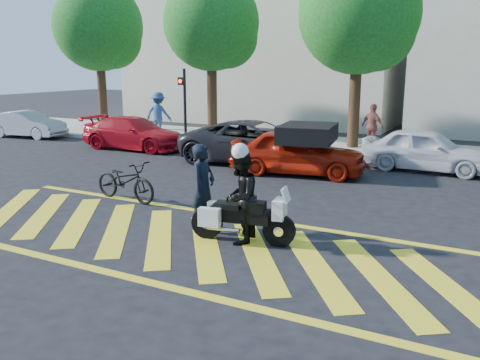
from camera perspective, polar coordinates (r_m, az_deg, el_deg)
The scene contains 19 objects.
ground at distance 10.11m, azimuth -6.24°, elevation -6.77°, with size 90.00×90.00×0.00m, color black.
sidewalk at distance 20.85m, azimuth 12.48°, elevation 3.46°, with size 60.00×5.00×0.15m, color #9E998E.
crosswalk at distance 10.13m, azimuth -6.43°, elevation -6.72°, with size 12.33×4.00×0.01m.
building_left at distance 31.85m, azimuth 3.00°, elevation 15.81°, with size 16.00×8.00×10.00m, color beige.
tree_far_left at distance 27.07m, azimuth -15.30°, elevation 16.00°, with size 4.40×4.40×7.41m.
tree_left at distance 23.19m, azimuth -2.88°, elevation 16.88°, with size 4.20×4.20×7.26m.
tree_center at distance 20.68m, azimuth 13.59°, elevation 17.31°, with size 4.60×4.60×7.56m.
signal_pole at distance 21.28m, azimuth -6.31°, elevation 8.88°, with size 0.28×0.43×3.20m.
officer_bike at distance 10.44m, azimuth -4.14°, elevation -0.89°, with size 0.66×0.43×1.82m, color black.
bicycle at distance 13.11m, azimuth -12.75°, elevation -0.09°, with size 0.68×1.96×1.03m, color black.
police_motorcycle at distance 9.83m, azimuth 0.07°, elevation -4.20°, with size 2.09×0.79×0.93m.
officer_moto at distance 9.73m, azimuth 0.02°, elevation -1.95°, with size 0.87×0.68×1.80m, color black.
red_convertible at distance 15.95m, azimuth 6.51°, elevation 3.17°, with size 1.68×4.18×1.42m, color #A11707.
parked_far_left at distance 25.97m, azimuth -22.75°, elevation 5.78°, with size 1.29×3.71×1.22m, color #A9ACB1.
parked_left at distance 21.09m, azimuth -11.81°, elevation 5.18°, with size 1.82×4.47×1.30m, color #B40B18.
parked_mid_left at distance 17.61m, azimuth 1.88°, elevation 4.25°, with size 2.45×5.31×1.48m, color black.
parked_mid_right at distance 17.42m, azimuth 20.15°, elevation 3.19°, with size 1.62×4.03×1.37m, color silver.
pedestrian_left at distance 24.16m, azimuth -9.14°, elevation 7.39°, with size 1.27×0.73×1.96m, color #2D4F7C.
pedestrian_right at distance 20.46m, azimuth 14.66°, elevation 5.85°, with size 1.02×0.42×1.74m, color #954B44.
Camera 1 is at (5.37, -7.87, 3.40)m, focal length 38.00 mm.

